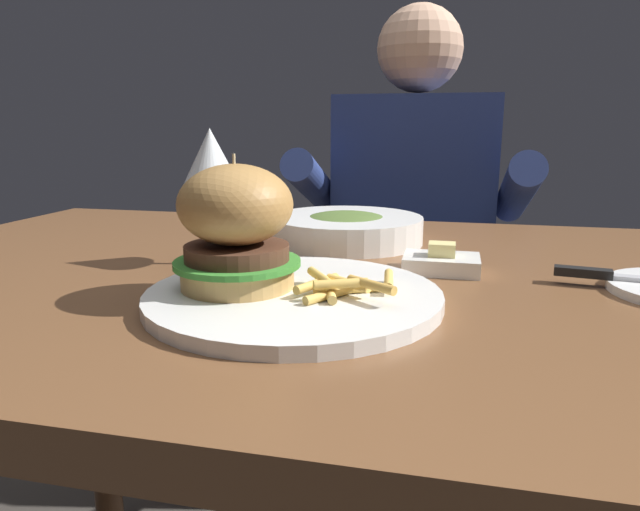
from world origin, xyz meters
The scene contains 9 objects.
dining_table centered at (0.00, 0.00, 0.65)m, with size 1.44×0.80×0.74m.
main_plate centered at (-0.08, -0.14, 0.75)m, with size 0.30×0.30×0.01m, color white.
burger_sandwich centered at (-0.13, -0.14, 0.82)m, with size 0.13×0.13×0.13m.
fries_pile centered at (-0.02, -0.14, 0.76)m, with size 0.10×0.10×0.02m.
wine_glass centered at (-0.22, 0.00, 0.87)m, with size 0.07×0.07×0.17m.
table_knife centered at (0.27, -0.01, 0.75)m, with size 0.21×0.05×0.01m.
butter_dish centered at (0.07, 0.03, 0.75)m, with size 0.09×0.07×0.04m.
soup_bowl centered at (-0.08, 0.18, 0.76)m, with size 0.23×0.23×0.05m.
diner_person centered at (-0.01, 0.68, 0.56)m, with size 0.51×0.36×1.18m.
Camera 1 is at (0.07, -0.67, 0.92)m, focal length 32.00 mm.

